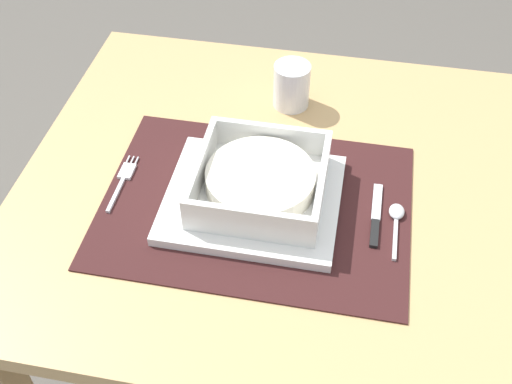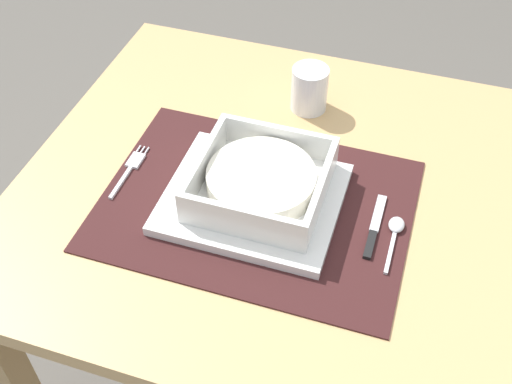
{
  "view_description": "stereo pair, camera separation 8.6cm",
  "coord_description": "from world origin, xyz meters",
  "px_view_note": "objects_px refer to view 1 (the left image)",
  "views": [
    {
      "loc": [
        0.1,
        -0.73,
        1.49
      ],
      "look_at": [
        -0.02,
        -0.06,
        0.78
      ],
      "focal_mm": 44.85,
      "sensor_mm": 36.0,
      "label": 1
    },
    {
      "loc": [
        0.19,
        -0.71,
        1.49
      ],
      "look_at": [
        -0.02,
        -0.06,
        0.78
      ],
      "focal_mm": 44.85,
      "sensor_mm": 36.0,
      "label": 2
    }
  ],
  "objects_px": {
    "dining_table": "(276,230)",
    "porridge_bowl": "(260,181)",
    "spoon": "(396,217)",
    "drinking_glass": "(291,87)",
    "butter_knife": "(376,219)",
    "fork": "(124,178)"
  },
  "relations": [
    {
      "from": "dining_table",
      "to": "porridge_bowl",
      "type": "height_order",
      "value": "porridge_bowl"
    },
    {
      "from": "porridge_bowl",
      "to": "spoon",
      "type": "relative_size",
      "value": 1.79
    },
    {
      "from": "spoon",
      "to": "porridge_bowl",
      "type": "bearing_deg",
      "value": 174.71
    },
    {
      "from": "dining_table",
      "to": "porridge_bowl",
      "type": "bearing_deg",
      "value": -114.94
    },
    {
      "from": "drinking_glass",
      "to": "butter_knife",
      "type": "bearing_deg",
      "value": -56.97
    },
    {
      "from": "fork",
      "to": "butter_knife",
      "type": "xyz_separation_m",
      "value": [
        0.41,
        -0.01,
        0.0
      ]
    },
    {
      "from": "dining_table",
      "to": "drinking_glass",
      "type": "relative_size",
      "value": 10.09
    },
    {
      "from": "dining_table",
      "to": "butter_knife",
      "type": "xyz_separation_m",
      "value": [
        0.16,
        -0.05,
        0.12
      ]
    },
    {
      "from": "porridge_bowl",
      "to": "drinking_glass",
      "type": "height_order",
      "value": "drinking_glass"
    },
    {
      "from": "porridge_bowl",
      "to": "butter_knife",
      "type": "xyz_separation_m",
      "value": [
        0.18,
        -0.01,
        -0.04
      ]
    },
    {
      "from": "fork",
      "to": "spoon",
      "type": "height_order",
      "value": "spoon"
    },
    {
      "from": "drinking_glass",
      "to": "fork",
      "type": "bearing_deg",
      "value": -133.5
    },
    {
      "from": "dining_table",
      "to": "spoon",
      "type": "height_order",
      "value": "spoon"
    },
    {
      "from": "porridge_bowl",
      "to": "butter_knife",
      "type": "relative_size",
      "value": 1.51
    },
    {
      "from": "butter_knife",
      "to": "drinking_glass",
      "type": "xyz_separation_m",
      "value": [
        -0.17,
        0.26,
        0.03
      ]
    },
    {
      "from": "butter_knife",
      "to": "dining_table",
      "type": "bearing_deg",
      "value": 162.41
    },
    {
      "from": "porridge_bowl",
      "to": "spoon",
      "type": "height_order",
      "value": "porridge_bowl"
    },
    {
      "from": "fork",
      "to": "porridge_bowl",
      "type": "bearing_deg",
      "value": -3.76
    },
    {
      "from": "fork",
      "to": "spoon",
      "type": "xyz_separation_m",
      "value": [
        0.44,
        -0.01,
        0.0
      ]
    },
    {
      "from": "spoon",
      "to": "drinking_glass",
      "type": "height_order",
      "value": "drinking_glass"
    },
    {
      "from": "dining_table",
      "to": "drinking_glass",
      "type": "distance_m",
      "value": 0.26
    },
    {
      "from": "dining_table",
      "to": "drinking_glass",
      "type": "bearing_deg",
      "value": 92.57
    }
  ]
}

